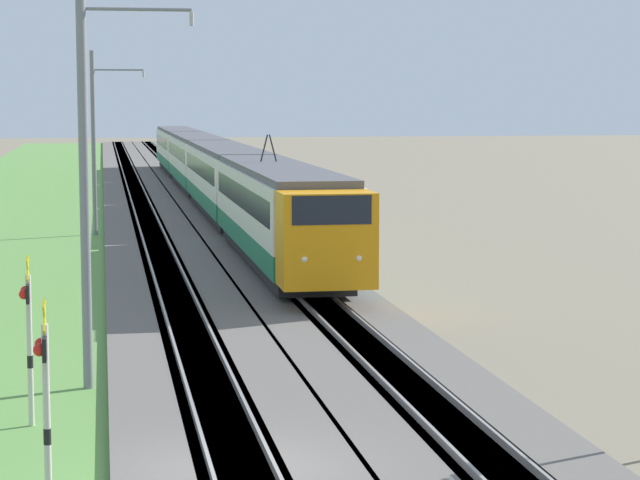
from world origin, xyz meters
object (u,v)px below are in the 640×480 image
object	(u,v)px
crossing_signal_near	(45,389)
catenary_mast_near	(87,177)
passenger_train	(209,167)
catenary_mast_mid	(95,142)
crossing_signal_aux	(28,325)

from	to	relation	value
crossing_signal_near	catenary_mast_near	xyz separation A→B (m)	(8.84, -0.57, 2.69)
passenger_train	catenary_mast_mid	xyz separation A→B (m)	(-17.03, 6.87, 2.14)
crossing_signal_aux	catenary_mast_near	size ratio (longest dim) A/B	0.37
crossing_signal_aux	catenary_mast_mid	xyz separation A→B (m)	(35.57, -1.15, 2.43)
crossing_signal_near	crossing_signal_aux	xyz separation A→B (m)	(5.72, 0.57, -0.02)
crossing_signal_near	catenary_mast_near	distance (m)	9.26
passenger_train	crossing_signal_near	distance (m)	58.80
passenger_train	catenary_mast_near	xyz separation A→B (m)	(-49.49, 6.87, 2.42)
crossing_signal_near	catenary_mast_mid	bearing A→B (deg)	-90.80
crossing_signal_aux	passenger_train	bearing A→B (deg)	-98.66
catenary_mast_near	catenary_mast_mid	distance (m)	32.46
crossing_signal_near	crossing_signal_aux	bearing A→B (deg)	-84.31
catenary_mast_near	catenary_mast_mid	world-z (taller)	catenary_mast_near
crossing_signal_near	catenary_mast_mid	size ratio (longest dim) A/B	0.40
crossing_signal_aux	catenary_mast_mid	size ratio (longest dim) A/B	0.40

